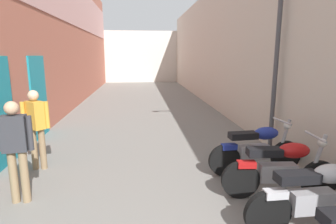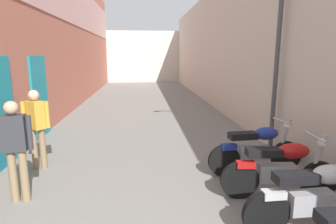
% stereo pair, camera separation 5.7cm
% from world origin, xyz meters
% --- Properties ---
extents(ground_plane, '(39.29, 39.29, 0.00)m').
position_xyz_m(ground_plane, '(0.00, 9.64, 0.00)').
color(ground_plane, slate).
extents(building_left, '(0.45, 23.29, 6.19)m').
position_xyz_m(building_left, '(-3.13, 11.57, 3.12)').
color(building_left, '#B76651').
rests_on(building_left, ground).
extents(building_right, '(0.45, 23.29, 5.02)m').
position_xyz_m(building_right, '(3.13, 11.64, 2.51)').
color(building_right, beige).
rests_on(building_right, ground).
extents(building_far_end, '(8.87, 2.00, 4.14)m').
position_xyz_m(building_far_end, '(0.00, 24.29, 2.07)').
color(building_far_end, beige).
rests_on(building_far_end, ground).
extents(motorcycle_third, '(1.85, 0.58, 1.04)m').
position_xyz_m(motorcycle_third, '(1.99, 2.96, 0.50)').
color(motorcycle_third, black).
rests_on(motorcycle_third, ground).
extents(motorcycle_fourth, '(1.85, 0.58, 1.04)m').
position_xyz_m(motorcycle_fourth, '(1.99, 3.84, 0.50)').
color(motorcycle_fourth, black).
rests_on(motorcycle_fourth, ground).
extents(motorcycle_fifth, '(1.85, 0.58, 1.04)m').
position_xyz_m(motorcycle_fifth, '(1.99, 4.78, 0.50)').
color(motorcycle_fifth, black).
rests_on(motorcycle_fifth, ground).
extents(pedestrian_mid_alley, '(0.52, 0.24, 1.57)m').
position_xyz_m(pedestrian_mid_alley, '(-2.02, 4.11, 0.92)').
color(pedestrian_mid_alley, '#8C7251').
rests_on(pedestrian_mid_alley, ground).
extents(pedestrian_further_down, '(0.52, 0.38, 1.57)m').
position_xyz_m(pedestrian_further_down, '(-2.18, 5.41, 0.92)').
color(pedestrian_further_down, '#8C7251').
rests_on(pedestrian_further_down, ground).
extents(street_lamp, '(0.79, 0.18, 4.75)m').
position_xyz_m(street_lamp, '(2.70, 5.85, 2.77)').
color(street_lamp, '#47474C').
rests_on(street_lamp, ground).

